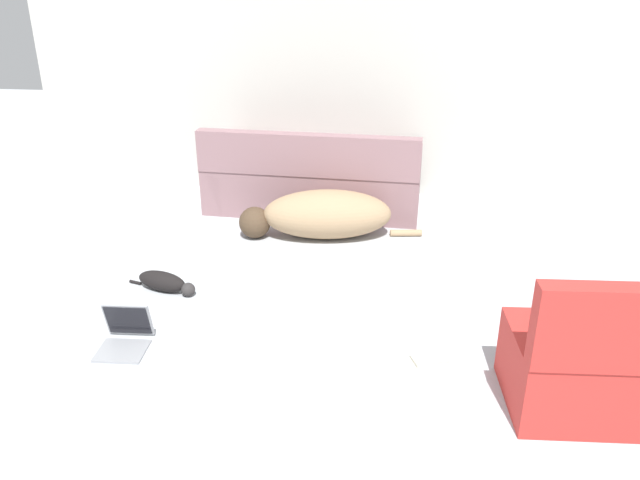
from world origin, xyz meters
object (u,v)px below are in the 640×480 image
book_green (547,332)px  side_chair (575,365)px  dog (322,215)px  book_cream (429,359)px  laptop_open (126,333)px  couch (314,181)px  cat (165,282)px

book_green → side_chair: 0.82m
dog → book_cream: size_ratio=6.86×
laptop_open → book_cream: size_ratio=1.45×
side_chair → book_cream: bearing=-29.9°
dog → book_cream: 2.04m
dog → book_cream: dog is taller
laptop_open → book_green: size_ratio=1.62×
laptop_open → side_chair: bearing=-10.0°
laptop_open → book_green: (2.71, 0.44, -0.07)m
book_cream → book_green: bearing=27.2°
book_green → side_chair: side_chair is taller
couch → cat: couch is taller
book_green → side_chair: (-0.05, -0.77, 0.27)m
dog → book_green: size_ratio=7.69×
couch → cat: (-0.89, -1.85, -0.21)m
book_cream → side_chair: bearing=-26.6°
book_cream → laptop_open: bearing=-179.0°
dog → book_green: (1.66, -1.43, -0.20)m
couch → cat: bearing=67.7°
laptop_open → side_chair: side_chair is taller
cat → book_green: bearing=10.5°
cat → book_green: size_ratio=2.70×
book_green → side_chair: size_ratio=0.25×
cat → book_green: cat is taller
book_green → book_cream: size_ratio=0.89×
couch → book_cream: bearing=115.4°
cat → book_cream: (1.92, -0.69, -0.06)m
couch → dog: bearing=106.0°
couch → book_green: 2.82m
laptop_open → book_green: bearing=6.3°
dog → book_green: bearing=131.9°
couch → book_green: size_ratio=9.91×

